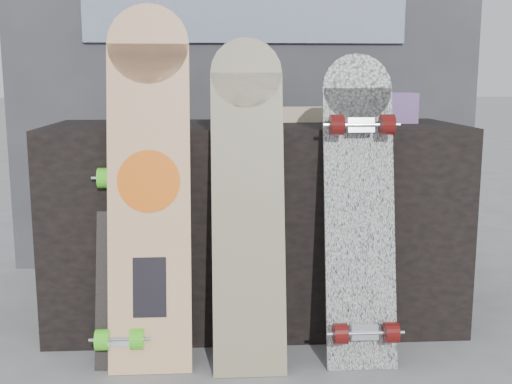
{
  "coord_description": "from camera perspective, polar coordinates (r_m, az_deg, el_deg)",
  "views": [
    {
      "loc": [
        -0.16,
        -2.03,
        0.98
      ],
      "look_at": [
        -0.01,
        0.2,
        0.58
      ],
      "focal_mm": 45.0,
      "sensor_mm": 36.0,
      "label": 1
    }
  ],
  "objects": [
    {
      "name": "ground",
      "position": [
        2.26,
        0.71,
        -15.58
      ],
      "size": [
        60.0,
        60.0,
        0.0
      ],
      "primitive_type": "plane",
      "color": "slate",
      "rests_on": "ground"
    },
    {
      "name": "merch_box_flat",
      "position": [
        2.68,
        4.47,
        6.9
      ],
      "size": [
        0.22,
        0.1,
        0.06
      ],
      "primitive_type": "cube",
      "color": "#D1B78C",
      "rests_on": "vendor_table"
    },
    {
      "name": "longboard_cascadia",
      "position": [
        2.22,
        9.22,
        -1.19
      ],
      "size": [
        0.24,
        0.3,
        1.07
      ],
      "rotation": [
        -0.21,
        0.0,
        0.0
      ],
      "color": "white",
      "rests_on": "ground"
    },
    {
      "name": "merch_box_purple",
      "position": [
        2.6,
        -10.56,
        7.09
      ],
      "size": [
        0.18,
        0.12,
        0.1
      ],
      "primitive_type": "cube",
      "color": "#5C3A77",
      "rests_on": "vendor_table"
    },
    {
      "name": "skateboard_dark",
      "position": [
        2.28,
        -11.77,
        -4.46
      ],
      "size": [
        0.19,
        0.33,
        0.81
      ],
      "rotation": [
        -0.32,
        0.0,
        0.0
      ],
      "color": "black",
      "rests_on": "ground"
    },
    {
      "name": "merch_box_small",
      "position": [
        2.68,
        12.39,
        7.33
      ],
      "size": [
        0.14,
        0.14,
        0.12
      ],
      "primitive_type": "cube",
      "color": "#5C3A77",
      "rests_on": "vendor_table"
    },
    {
      "name": "longboard_geisha",
      "position": [
        2.2,
        -9.49,
        1.42
      ],
      "size": [
        0.28,
        0.28,
        1.23
      ],
      "rotation": [
        -0.21,
        0.0,
        0.0
      ],
      "color": "beige",
      "rests_on": "ground"
    },
    {
      "name": "longboard_celtic",
      "position": [
        2.17,
        -0.73,
        -0.14
      ],
      "size": [
        0.25,
        0.28,
        1.12
      ],
      "rotation": [
        -0.23,
        0.0,
        0.0
      ],
      "color": "beige",
      "rests_on": "ground"
    },
    {
      "name": "booth",
      "position": [
        3.38,
        -1.01,
        12.2
      ],
      "size": [
        2.4,
        0.22,
        2.2
      ],
      "color": "#38373D",
      "rests_on": "ground"
    },
    {
      "name": "vendor_table",
      "position": [
        2.6,
        -0.1,
        -2.76
      ],
      "size": [
        1.6,
        0.6,
        0.8
      ],
      "primitive_type": "cube",
      "color": "black",
      "rests_on": "ground"
    }
  ]
}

